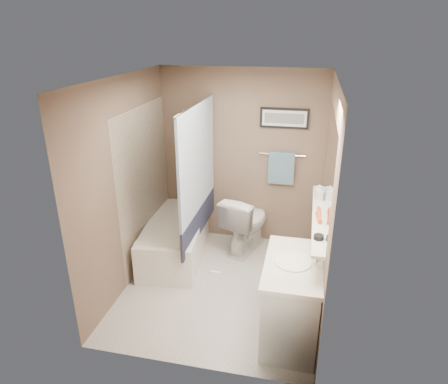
% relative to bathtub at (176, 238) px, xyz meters
% --- Properties ---
extents(ground, '(2.50, 2.50, 0.00)m').
position_rel_bathtub_xyz_m(ground, '(0.75, -0.56, -0.25)').
color(ground, beige).
rests_on(ground, ground).
extents(ceiling, '(2.20, 2.50, 0.04)m').
position_rel_bathtub_xyz_m(ceiling, '(0.75, -0.56, 2.13)').
color(ceiling, silver).
rests_on(ceiling, wall_back).
extents(wall_back, '(2.20, 0.04, 2.40)m').
position_rel_bathtub_xyz_m(wall_back, '(0.75, 0.67, 0.95)').
color(wall_back, brown).
rests_on(wall_back, ground).
extents(wall_front, '(2.20, 0.04, 2.40)m').
position_rel_bathtub_xyz_m(wall_front, '(0.75, -1.79, 0.95)').
color(wall_front, brown).
rests_on(wall_front, ground).
extents(wall_left, '(0.04, 2.50, 2.40)m').
position_rel_bathtub_xyz_m(wall_left, '(-0.33, -0.56, 0.95)').
color(wall_left, brown).
rests_on(wall_left, ground).
extents(wall_right, '(0.04, 2.50, 2.40)m').
position_rel_bathtub_xyz_m(wall_right, '(1.83, -0.56, 0.95)').
color(wall_right, brown).
rests_on(wall_right, ground).
extents(tile_surround, '(0.02, 1.55, 2.00)m').
position_rel_bathtub_xyz_m(tile_surround, '(-0.34, -0.06, 0.75)').
color(tile_surround, tan).
rests_on(tile_surround, wall_left).
extents(curtain_rod, '(0.02, 1.55, 0.02)m').
position_rel_bathtub_xyz_m(curtain_rod, '(0.35, -0.06, 1.80)').
color(curtain_rod, silver).
rests_on(curtain_rod, wall_left).
extents(curtain_upper, '(0.03, 1.45, 1.28)m').
position_rel_bathtub_xyz_m(curtain_upper, '(0.35, -0.06, 1.15)').
color(curtain_upper, silver).
rests_on(curtain_upper, curtain_rod).
extents(curtain_lower, '(0.03, 1.45, 0.36)m').
position_rel_bathtub_xyz_m(curtain_lower, '(0.35, -0.06, 0.33)').
color(curtain_lower, '#21263F').
rests_on(curtain_lower, curtain_rod).
extents(mirror, '(0.02, 1.60, 1.00)m').
position_rel_bathtub_xyz_m(mirror, '(1.84, -0.71, 1.37)').
color(mirror, silver).
rests_on(mirror, wall_right).
extents(shelf, '(0.12, 1.60, 0.03)m').
position_rel_bathtub_xyz_m(shelf, '(1.79, -0.71, 0.85)').
color(shelf, silver).
rests_on(shelf, wall_right).
extents(towel_bar, '(0.60, 0.02, 0.02)m').
position_rel_bathtub_xyz_m(towel_bar, '(1.30, 0.65, 1.05)').
color(towel_bar, silver).
rests_on(towel_bar, wall_back).
extents(towel, '(0.34, 0.05, 0.44)m').
position_rel_bathtub_xyz_m(towel, '(1.30, 0.63, 0.87)').
color(towel, '#7EAAB8').
rests_on(towel, towel_bar).
extents(art_frame, '(0.62, 0.02, 0.26)m').
position_rel_bathtub_xyz_m(art_frame, '(1.30, 0.67, 1.53)').
color(art_frame, black).
rests_on(art_frame, wall_back).
extents(art_mat, '(0.56, 0.00, 0.20)m').
position_rel_bathtub_xyz_m(art_mat, '(1.30, 0.65, 1.53)').
color(art_mat, white).
rests_on(art_mat, art_frame).
extents(art_image, '(0.50, 0.00, 0.13)m').
position_rel_bathtub_xyz_m(art_image, '(1.30, 0.65, 1.53)').
color(art_image, '#595959').
rests_on(art_image, art_mat).
extents(door, '(0.80, 0.02, 2.00)m').
position_rel_bathtub_xyz_m(door, '(1.30, -1.81, 0.75)').
color(door, silver).
rests_on(door, wall_front).
extents(door_handle, '(0.10, 0.02, 0.02)m').
position_rel_bathtub_xyz_m(door_handle, '(0.97, -1.75, 0.75)').
color(door_handle, silver).
rests_on(door_handle, door).
extents(bathtub, '(0.87, 1.57, 0.50)m').
position_rel_bathtub_xyz_m(bathtub, '(0.00, 0.00, 0.00)').
color(bathtub, white).
rests_on(bathtub, ground).
extents(tub_rim, '(0.56, 1.36, 0.02)m').
position_rel_bathtub_xyz_m(tub_rim, '(-0.00, 0.00, 0.25)').
color(tub_rim, white).
rests_on(tub_rim, bathtub).
extents(toilet, '(0.68, 0.90, 0.81)m').
position_rel_bathtub_xyz_m(toilet, '(0.89, 0.36, 0.16)').
color(toilet, white).
rests_on(toilet, ground).
extents(vanity, '(0.52, 0.91, 0.80)m').
position_rel_bathtub_xyz_m(vanity, '(1.60, -1.21, 0.15)').
color(vanity, white).
rests_on(vanity, ground).
extents(countertop, '(0.54, 0.96, 0.04)m').
position_rel_bathtub_xyz_m(countertop, '(1.59, -1.21, 0.57)').
color(countertop, white).
rests_on(countertop, vanity).
extents(sink_basin, '(0.34, 0.34, 0.01)m').
position_rel_bathtub_xyz_m(sink_basin, '(1.58, -1.21, 0.60)').
color(sink_basin, white).
rests_on(sink_basin, countertop).
extents(faucet_spout, '(0.02, 0.02, 0.10)m').
position_rel_bathtub_xyz_m(faucet_spout, '(1.78, -1.21, 0.64)').
color(faucet_spout, silver).
rests_on(faucet_spout, countertop).
extents(faucet_knob, '(0.05, 0.05, 0.05)m').
position_rel_bathtub_xyz_m(faucet_knob, '(1.78, -1.11, 0.62)').
color(faucet_knob, silver).
rests_on(faucet_knob, countertop).
extents(candle_bowl_near, '(0.09, 0.09, 0.04)m').
position_rel_bathtub_xyz_m(candle_bowl_near, '(1.79, -1.22, 0.89)').
color(candle_bowl_near, black).
rests_on(candle_bowl_near, shelf).
extents(hair_brush_front, '(0.07, 0.22, 0.04)m').
position_rel_bathtub_xyz_m(hair_brush_front, '(1.79, -0.82, 0.89)').
color(hair_brush_front, '#C0481B').
rests_on(hair_brush_front, shelf).
extents(hair_brush_back, '(0.04, 0.22, 0.04)m').
position_rel_bathtub_xyz_m(hair_brush_back, '(1.79, -0.71, 0.89)').
color(hair_brush_back, '#CF431D').
rests_on(hair_brush_back, shelf).
extents(pink_comb, '(0.05, 0.16, 0.01)m').
position_rel_bathtub_xyz_m(pink_comb, '(1.79, -0.58, 0.87)').
color(pink_comb, pink).
rests_on(pink_comb, shelf).
extents(glass_jar, '(0.08, 0.08, 0.10)m').
position_rel_bathtub_xyz_m(glass_jar, '(1.79, -0.19, 0.92)').
color(glass_jar, white).
rests_on(glass_jar, shelf).
extents(soap_bottle, '(0.08, 0.08, 0.16)m').
position_rel_bathtub_xyz_m(soap_bottle, '(1.79, -0.31, 0.95)').
color(soap_bottle, '#999999').
rests_on(soap_bottle, shelf).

